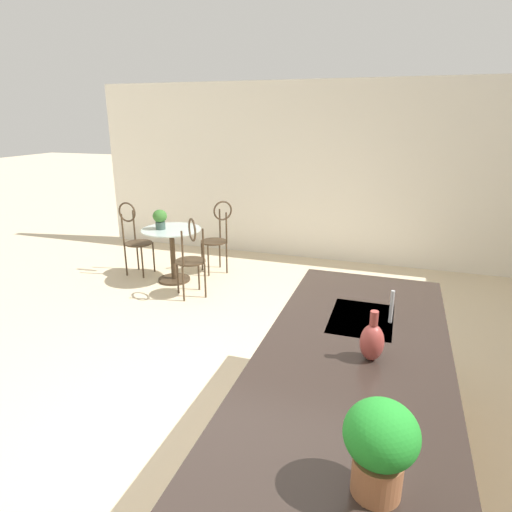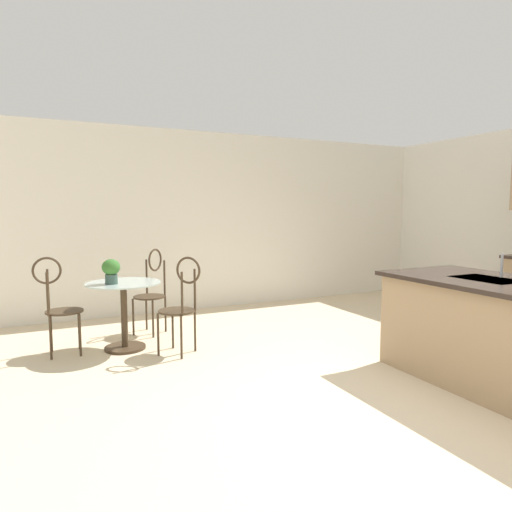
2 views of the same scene
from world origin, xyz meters
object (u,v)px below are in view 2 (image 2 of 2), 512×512
object	(u,v)px
chair_near_window	(152,287)
potted_plant_on_table	(111,270)
chair_by_island	(58,301)
chair_toward_desk	(181,301)
bistro_table	(124,309)

from	to	relation	value
chair_near_window	potted_plant_on_table	xyz separation A→B (m)	(0.61, -0.56, 0.32)
chair_near_window	chair_by_island	distance (m)	1.18
chair_near_window	chair_toward_desk	bearing A→B (deg)	4.73
bistro_table	chair_by_island	bearing A→B (deg)	-98.32
bistro_table	chair_toward_desk	distance (m)	0.69
chair_near_window	bistro_table	bearing A→B (deg)	-37.73
chair_near_window	potted_plant_on_table	world-z (taller)	chair_near_window
chair_near_window	chair_toward_desk	xyz separation A→B (m)	(1.00, 0.08, 0.00)
bistro_table	chair_toward_desk	xyz separation A→B (m)	(0.44, 0.51, 0.13)
chair_by_island	chair_toward_desk	bearing A→B (deg)	65.21
bistro_table	potted_plant_on_table	world-z (taller)	potted_plant_on_table
chair_near_window	chair_toward_desk	size ratio (longest dim) A/B	1.00
chair_by_island	chair_toward_desk	xyz separation A→B (m)	(0.54, 1.16, 0.00)
chair_near_window	chair_toward_desk	distance (m)	1.00
chair_near_window	chair_by_island	world-z (taller)	same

